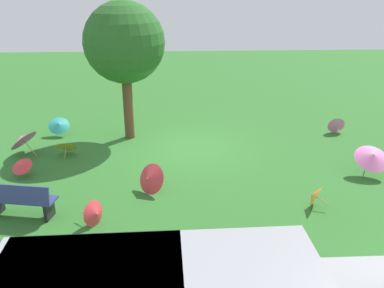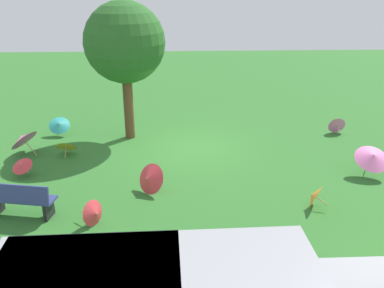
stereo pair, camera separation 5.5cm
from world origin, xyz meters
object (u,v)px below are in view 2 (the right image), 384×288
parasol_pink_1 (23,138)px  parasol_orange_0 (314,196)px  parasol_teal_0 (59,124)px  parasol_red_2 (149,179)px  parasol_pink_0 (336,125)px  parasol_yellow_0 (66,145)px  parasol_red_1 (95,213)px  shade_tree (125,43)px  parasol_pink_2 (373,157)px  parasol_red_0 (22,165)px  park_bench (20,199)px

parasol_pink_1 → parasol_orange_0: bearing=156.0°
parasol_teal_0 → parasol_red_2: parasol_red_2 is taller
parasol_orange_0 → parasol_pink_0: size_ratio=1.11×
parasol_pink_1 → parasol_yellow_0: size_ratio=1.81×
parasol_pink_0 → parasol_red_1: bearing=36.3°
shade_tree → parasol_teal_0: (2.51, -0.23, -2.83)m
parasol_red_1 → parasol_yellow_0: 4.38m
parasol_teal_0 → parasol_pink_2: (-9.59, 3.63, 0.17)m
shade_tree → parasol_pink_0: size_ratio=7.40×
parasol_pink_2 → parasol_red_1: bearing=16.2°
parasol_pink_1 → parasol_yellow_0: parasol_pink_1 is taller
parasol_red_0 → parasol_pink_1: parasol_pink_1 is taller
parasol_teal_0 → parasol_pink_0: (-9.94, 0.12, -0.12)m
parasol_red_2 → parasol_pink_1: bearing=-33.4°
park_bench → parasol_orange_0: park_bench is taller
parasol_red_0 → parasol_pink_2: (-9.78, 0.40, 0.24)m
parasol_teal_0 → parasol_pink_2: parasol_pink_2 is taller
parasol_red_0 → parasol_yellow_0: 1.76m
park_bench → parasol_yellow_0: 3.65m
parasol_red_1 → shade_tree: bearing=-92.4°
shade_tree → parasol_pink_0: 8.00m
parasol_red_1 → parasol_pink_2: parasol_pink_2 is taller
shade_tree → parasol_red_1: shade_tree is taller
park_bench → parasol_teal_0: bearing=-84.5°
parasol_teal_0 → parasol_red_2: bearing=128.6°
parasol_red_0 → parasol_red_2: bearing=163.7°
parasol_teal_0 → parasol_pink_1: bearing=65.4°
parasol_pink_0 → parasol_yellow_0: 9.42m
parasol_pink_1 → parasol_red_2: parasol_pink_1 is taller
park_bench → parasol_teal_0: park_bench is taller
parasol_pink_0 → parasol_pink_1: parasol_pink_1 is taller
parasol_teal_0 → parasol_red_2: size_ratio=0.87×
park_bench → parasol_pink_1: park_bench is taller
parasol_yellow_0 → park_bench: bearing=87.8°
parasol_pink_2 → parasol_red_2: bearing=6.1°
parasol_pink_0 → parasol_yellow_0: size_ratio=0.97×
shade_tree → parasol_red_0: size_ratio=6.53×
parasol_red_2 → parasol_yellow_0: 3.80m
parasol_pink_0 → parasol_orange_0: bearing=63.7°
parasol_pink_0 → parasol_pink_1: size_ratio=0.53×
parasol_orange_0 → parasol_teal_0: bearing=-34.9°
parasol_teal_0 → parasol_red_1: (-2.28, 5.75, -0.13)m
parasol_teal_0 → parasol_yellow_0: size_ratio=1.28×
parasol_red_1 → parasol_orange_0: bearing=-173.8°
parasol_pink_0 → parasol_pink_1: bearing=7.7°
parasol_pink_0 → parasol_pink_2: bearing=84.2°
parasol_red_2 → parasol_red_1: bearing=52.1°
shade_tree → parasol_pink_1: shade_tree is taller
park_bench → shade_tree: shade_tree is taller
parasol_red_1 → parasol_pink_1: (3.00, -4.19, 0.22)m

